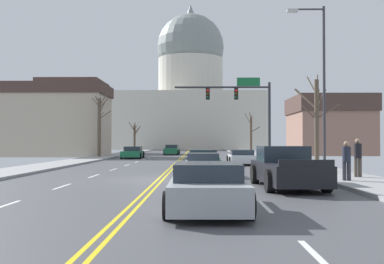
% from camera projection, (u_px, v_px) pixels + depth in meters
% --- Properties ---
extents(ground, '(20.00, 180.00, 0.20)m').
position_uv_depth(ground, '(160.00, 179.00, 20.41)').
color(ground, '#49494E').
extents(signal_gantry, '(7.91, 0.41, 6.87)m').
position_uv_depth(signal_gantry, '(243.00, 102.00, 36.78)').
color(signal_gantry, '#28282D').
rests_on(signal_gantry, ground).
extents(street_lamp_right, '(1.96, 0.24, 8.56)m').
position_uv_depth(street_lamp_right, '(320.00, 76.00, 22.95)').
color(street_lamp_right, '#333338').
rests_on(street_lamp_right, ground).
extents(capitol_building, '(32.36, 23.05, 33.85)m').
position_uv_depth(capitol_building, '(191.00, 98.00, 103.98)').
color(capitol_building, beige).
rests_on(capitol_building, ground).
extents(sedan_near_00, '(2.08, 4.68, 1.11)m').
position_uv_depth(sedan_near_00, '(241.00, 157.00, 33.51)').
color(sedan_near_00, silver).
rests_on(sedan_near_00, ground).
extents(sedan_near_01, '(2.17, 4.69, 1.22)m').
position_uv_depth(sedan_near_01, '(203.00, 160.00, 28.03)').
color(sedan_near_01, '#1E7247').
rests_on(sedan_near_01, ground).
extents(sedan_near_02, '(2.01, 4.66, 1.16)m').
position_uv_depth(sedan_near_02, '(202.00, 165.00, 22.36)').
color(sedan_near_02, '#9EA3A8').
rests_on(sedan_near_02, ground).
extents(pickup_truck_near_03, '(2.32, 5.52, 1.55)m').
position_uv_depth(pickup_truck_near_03, '(286.00, 169.00, 16.93)').
color(pickup_truck_near_03, black).
rests_on(pickup_truck_near_03, ground).
extents(sedan_near_04, '(2.05, 4.53, 1.20)m').
position_uv_depth(sedan_near_04, '(207.00, 188.00, 11.18)').
color(sedan_near_04, '#9EA3A8').
rests_on(sedan_near_04, ground).
extents(sedan_oncoming_00, '(2.18, 4.61, 1.22)m').
position_uv_depth(sedan_oncoming_00, '(133.00, 153.00, 46.51)').
color(sedan_oncoming_00, '#1E7247').
rests_on(sedan_oncoming_00, ground).
extents(sedan_oncoming_01, '(2.04, 4.68, 1.31)m').
position_uv_depth(sedan_oncoming_01, '(172.00, 150.00, 59.26)').
color(sedan_oncoming_01, '#1E7247').
rests_on(sedan_oncoming_01, ground).
extents(flank_building_00, '(12.33, 7.59, 8.38)m').
position_uv_depth(flank_building_00, '(55.00, 120.00, 52.43)').
color(flank_building_00, '#B2A38E').
rests_on(flank_building_00, ground).
extents(flank_building_01, '(9.19, 9.41, 11.01)m').
position_uv_depth(flank_building_01, '(74.00, 117.00, 68.70)').
color(flank_building_01, slate).
rests_on(flank_building_01, ground).
extents(flank_building_02, '(9.49, 10.24, 7.50)m').
position_uv_depth(flank_building_02, '(329.00, 125.00, 57.68)').
color(flank_building_02, '#8C6656').
rests_on(flank_building_02, ground).
extents(bare_tree_00, '(2.12, 2.05, 5.38)m').
position_uv_depth(bare_tree_00, '(316.00, 120.00, 24.79)').
color(bare_tree_00, brown).
rests_on(bare_tree_00, ground).
extents(bare_tree_01, '(2.22, 2.23, 6.89)m').
position_uv_depth(bare_tree_01, '(99.00, 126.00, 47.84)').
color(bare_tree_01, brown).
rests_on(bare_tree_01, ground).
extents(bare_tree_02, '(1.94, 1.73, 5.31)m').
position_uv_depth(bare_tree_02, '(251.00, 134.00, 56.22)').
color(bare_tree_02, '#4C3D2D').
rests_on(bare_tree_02, ground).
extents(bare_tree_03, '(2.08, 1.94, 4.73)m').
position_uv_depth(bare_tree_03, '(135.00, 137.00, 71.50)').
color(bare_tree_03, brown).
rests_on(bare_tree_03, ground).
extents(pedestrian_00, '(0.35, 0.34, 1.72)m').
position_uv_depth(pedestrian_00, '(358.00, 156.00, 20.06)').
color(pedestrian_00, '#4C4238').
rests_on(pedestrian_00, ground).
extents(pedestrian_01, '(0.35, 0.34, 1.61)m').
position_uv_depth(pedestrian_01, '(347.00, 159.00, 18.25)').
color(pedestrian_01, '#33333D').
rests_on(pedestrian_01, ground).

